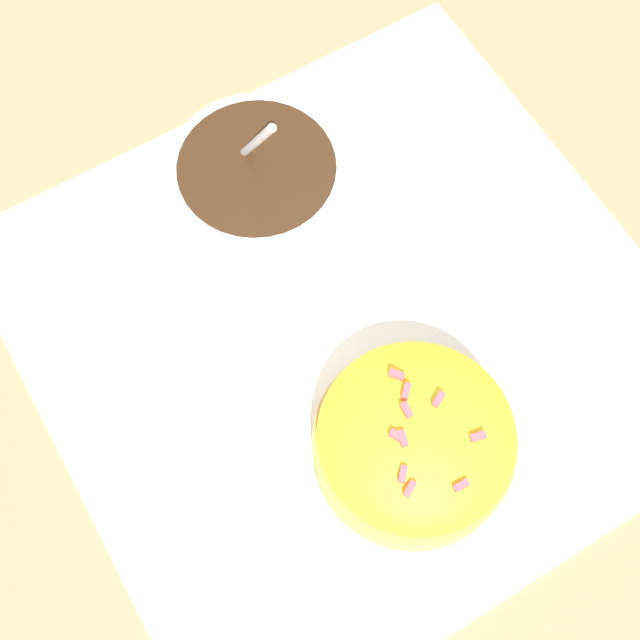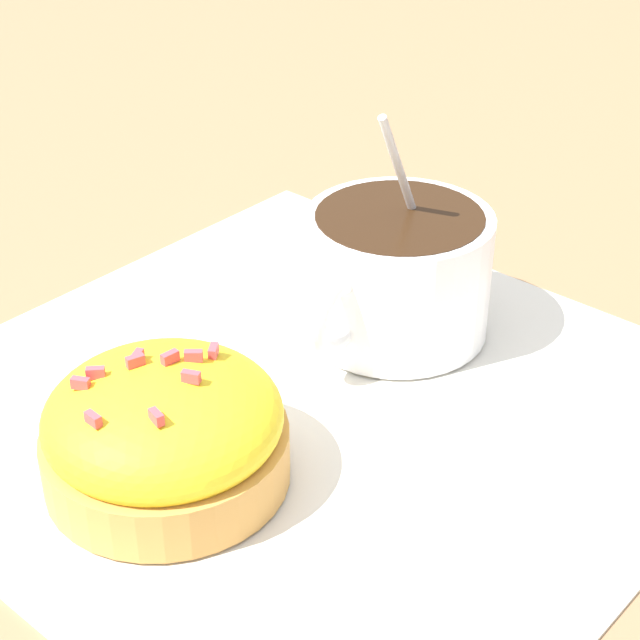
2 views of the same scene
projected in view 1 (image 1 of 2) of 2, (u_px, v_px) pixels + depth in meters
ground_plane at (349, 325)px, 0.47m from camera, size 3.00×3.00×0.00m
paper_napkin at (349, 324)px, 0.47m from camera, size 0.32×0.33×0.00m
coffee_cup at (261, 197)px, 0.46m from camera, size 0.11×0.09×0.11m
frosted_pastry at (415, 440)px, 0.42m from camera, size 0.10×0.10×0.05m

